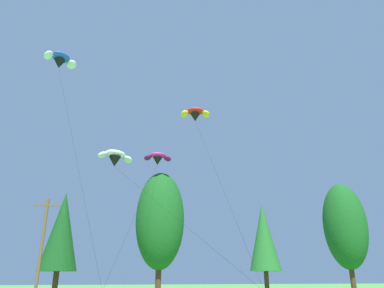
{
  "coord_description": "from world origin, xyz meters",
  "views": [
    {
      "loc": [
        -5.73,
        -1.35,
        2.56
      ],
      "look_at": [
        -1.31,
        20.86,
        10.93
      ],
      "focal_mm": 33.46,
      "sensor_mm": 36.0,
      "label": 1
    }
  ],
  "objects": [
    {
      "name": "parafoil_kite_far_magenta",
      "position": [
        -1.81,
        39.54,
        15.82
      ],
      "size": [
        6.5,
        15.76,
        15.02
      ],
      "color": "#D12893"
    },
    {
      "name": "treeline_tree_d",
      "position": [
        -1.06,
        41.63,
        8.83
      ],
      "size": [
        5.74,
        5.74,
        14.59
      ],
      "color": "#472D19",
      "rests_on": "ground_plane"
    },
    {
      "name": "treeline_tree_e",
      "position": [
        13.96,
        46.63,
        7.61
      ],
      "size": [
        4.27,
        4.27,
        12.16
      ],
      "color": "#472D19",
      "rests_on": "ground_plane"
    },
    {
      "name": "utility_pole",
      "position": [
        -12.14,
        32.12,
        4.78
      ],
      "size": [
        2.2,
        0.26,
        9.03
      ],
      "color": "brown",
      "rests_on": "ground_plane"
    },
    {
      "name": "parafoil_kite_high_blue_white",
      "position": [
        -13.26,
        33.82,
        24.42
      ],
      "size": [
        8.52,
        10.88,
        23.68
      ],
      "color": "blue"
    },
    {
      "name": "parafoil_kite_low_red_yellow",
      "position": [
        2.52,
        38.0,
        21.35
      ],
      "size": [
        3.82,
        17.78,
        20.65
      ],
      "color": "red"
    },
    {
      "name": "parafoil_kite_mid_white",
      "position": [
        -6.64,
        33.48,
        13.66
      ],
      "size": [
        11.86,
        13.56,
        12.88
      ],
      "color": "white"
    },
    {
      "name": "treeline_tree_f",
      "position": [
        25.84,
        45.25,
        9.29
      ],
      "size": [
        5.94,
        5.94,
        15.34
      ],
      "color": "#472D19",
      "rests_on": "ground_plane"
    },
    {
      "name": "treeline_tree_c",
      "position": [
        -12.09,
        41.79,
        7.3
      ],
      "size": [
        4.17,
        4.17,
        11.66
      ],
      "color": "#472D19",
      "rests_on": "ground_plane"
    }
  ]
}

